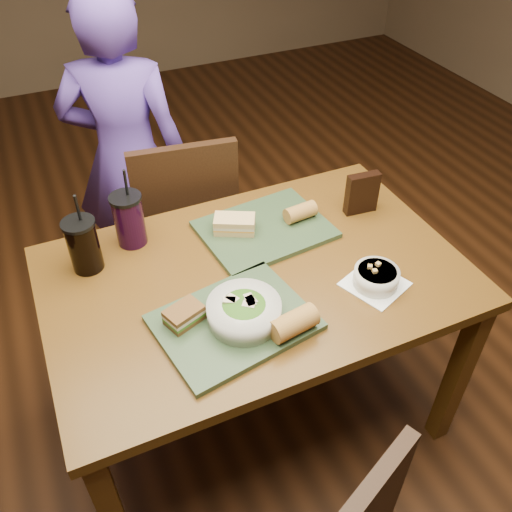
% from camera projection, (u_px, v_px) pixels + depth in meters
% --- Properties ---
extents(ground, '(6.00, 6.00, 0.00)m').
position_uv_depth(ground, '(256.00, 409.00, 2.19)').
color(ground, '#381C0B').
rests_on(ground, ground).
extents(dining_table, '(1.30, 0.85, 0.75)m').
position_uv_depth(dining_table, '(256.00, 293.00, 1.75)').
color(dining_table, '#573611').
rests_on(dining_table, ground).
extents(chair_far, '(0.46, 0.46, 0.93)m').
position_uv_depth(chair_far, '(183.00, 224.00, 2.27)').
color(chair_far, black).
rests_on(chair_far, ground).
extents(diner, '(0.61, 0.51, 1.42)m').
position_uv_depth(diner, '(128.00, 158.00, 2.30)').
color(diner, '#58399D').
rests_on(diner, ground).
extents(tray_near, '(0.47, 0.39, 0.02)m').
position_uv_depth(tray_near, '(234.00, 322.00, 1.53)').
color(tray_near, '#2E4127').
rests_on(tray_near, dining_table).
extents(tray_far, '(0.45, 0.36, 0.02)m').
position_uv_depth(tray_far, '(265.00, 229.00, 1.85)').
color(tray_far, '#2E4127').
rests_on(tray_far, dining_table).
extents(salad_bowl, '(0.21, 0.21, 0.07)m').
position_uv_depth(salad_bowl, '(244.00, 310.00, 1.50)').
color(salad_bowl, silver).
rests_on(salad_bowl, tray_near).
extents(soup_bowl, '(0.22, 0.22, 0.07)m').
position_uv_depth(soup_bowl, '(376.00, 277.00, 1.64)').
color(soup_bowl, white).
rests_on(soup_bowl, dining_table).
extents(sandwich_near, '(0.12, 0.10, 0.05)m').
position_uv_depth(sandwich_near, '(184.00, 315.00, 1.50)').
color(sandwich_near, '#593819').
rests_on(sandwich_near, tray_near).
extents(sandwich_far, '(0.15, 0.13, 0.05)m').
position_uv_depth(sandwich_far, '(235.00, 224.00, 1.81)').
color(sandwich_far, tan).
rests_on(sandwich_far, tray_far).
extents(baguette_near, '(0.14, 0.09, 0.07)m').
position_uv_depth(baguette_near, '(294.00, 323.00, 1.47)').
color(baguette_near, '#AD7533').
rests_on(baguette_near, tray_near).
extents(baguette_far, '(0.12, 0.07, 0.06)m').
position_uv_depth(baguette_far, '(300.00, 212.00, 1.86)').
color(baguette_far, '#AD7533').
rests_on(baguette_far, tray_far).
extents(cup_cola, '(0.10, 0.10, 0.28)m').
position_uv_depth(cup_cola, '(84.00, 245.00, 1.66)').
color(cup_cola, black).
rests_on(cup_cola, dining_table).
extents(cup_berry, '(0.10, 0.10, 0.28)m').
position_uv_depth(cup_berry, '(129.00, 219.00, 1.75)').
color(cup_berry, black).
rests_on(cup_berry, dining_table).
extents(chip_bag, '(0.12, 0.05, 0.15)m').
position_uv_depth(chip_bag, '(362.00, 193.00, 1.90)').
color(chip_bag, black).
rests_on(chip_bag, dining_table).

